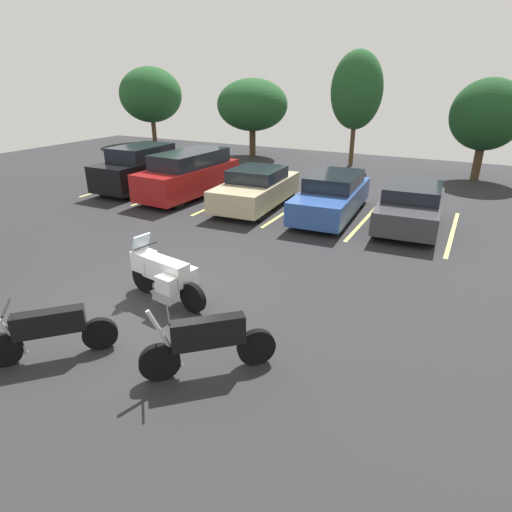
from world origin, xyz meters
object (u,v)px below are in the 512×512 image
object	(u,v)px
motorcycle_second	(208,342)
car_red	(189,174)
motorcycle_third	(50,330)
car_black	(139,168)
car_champagne	(256,188)
car_charcoal	(411,206)
car_blue	(332,196)
motorcycle_touring	(163,273)

from	to	relation	value
motorcycle_second	car_red	distance (m)	11.66
motorcycle_third	car_black	size ratio (longest dim) A/B	0.39
car_champagne	car_charcoal	distance (m)	5.58
car_champagne	car_blue	world-z (taller)	car_champagne
car_champagne	car_red	bearing A→B (deg)	177.93
car_charcoal	motorcycle_touring	bearing A→B (deg)	-116.94
car_red	car_blue	world-z (taller)	car_red
car_black	car_blue	world-z (taller)	car_black
car_red	car_charcoal	bearing A→B (deg)	1.30
motorcycle_third	car_champagne	world-z (taller)	car_champagne
motorcycle_second	car_red	xyz separation A→B (m)	(-7.03, 9.30, 0.34)
motorcycle_second	car_black	size ratio (longest dim) A/B	0.42
car_champagne	car_black	bearing A→B (deg)	178.99
motorcycle_third	car_charcoal	distance (m)	11.32
motorcycle_third	car_black	distance (m)	12.39
car_champagne	motorcycle_third	bearing A→B (deg)	-83.41
car_blue	car_red	bearing A→B (deg)	-178.26
motorcycle_second	car_black	bearing A→B (deg)	136.16
motorcycle_second	car_red	bearing A→B (deg)	127.09
car_red	car_blue	bearing A→B (deg)	1.74
motorcycle_touring	motorcycle_third	size ratio (longest dim) A/B	1.35
motorcycle_touring	car_red	bearing A→B (deg)	122.03
motorcycle_touring	car_red	size ratio (longest dim) A/B	0.45
motorcycle_third	car_black	world-z (taller)	car_black
car_champagne	motorcycle_second	bearing A→B (deg)	-67.29
motorcycle_second	car_champagne	world-z (taller)	car_champagne
car_black	car_charcoal	size ratio (longest dim) A/B	0.97
motorcycle_second	car_black	xyz separation A→B (m)	(-9.67, 9.29, 0.35)
motorcycle_touring	car_charcoal	distance (m)	8.79
motorcycle_touring	car_charcoal	xyz separation A→B (m)	(3.98, 7.84, 0.03)
car_champagne	car_blue	distance (m)	2.90
motorcycle_second	car_red	world-z (taller)	car_red
motorcycle_second	car_charcoal	size ratio (longest dim) A/B	0.41
motorcycle_touring	motorcycle_second	distance (m)	2.80
motorcycle_touring	motorcycle_third	distance (m)	2.63
car_red	car_black	bearing A→B (deg)	-179.72
car_red	car_champagne	world-z (taller)	car_red
car_red	car_charcoal	world-z (taller)	car_red
car_black	car_champagne	distance (m)	5.83
car_blue	car_charcoal	distance (m)	2.70
car_black	car_charcoal	world-z (taller)	car_black
motorcycle_touring	car_black	xyz separation A→B (m)	(-7.42, 7.63, 0.28)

